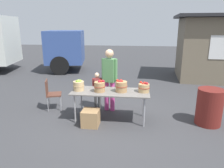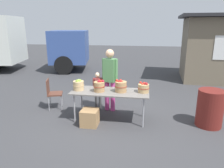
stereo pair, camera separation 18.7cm
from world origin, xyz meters
name	(u,v)px [view 2 (the right image)]	position (x,y,z in m)	size (l,w,h in m)	color
ground_plane	(110,119)	(0.00, 0.00, 0.00)	(40.00, 40.00, 0.00)	#38383A
market_table	(110,93)	(0.00, 0.00, 0.71)	(1.90, 0.76, 0.75)	slate
apple_basket_green_0	(79,85)	(-0.79, -0.02, 0.88)	(0.28, 0.28, 0.28)	tan
apple_basket_red_0	(99,86)	(-0.25, -0.06, 0.89)	(0.28, 0.28, 0.29)	#A87F51
apple_basket_red_1	(121,86)	(0.26, 0.00, 0.89)	(0.30, 0.30, 0.31)	#A87F51
apple_basket_red_2	(144,88)	(0.81, 0.04, 0.87)	(0.28, 0.28, 0.26)	tan
vendor_adult	(110,75)	(-0.11, 0.60, 1.01)	(0.44, 0.30, 1.71)	#CC3F8C
child_customer	(98,88)	(-0.46, 0.64, 0.63)	(0.26, 0.21, 1.06)	#3F3F3F
food_kiosk	(221,48)	(3.95, 4.78, 1.38)	(3.68, 3.12, 2.74)	#726651
folding_chair	(52,91)	(-1.74, 0.46, 0.51)	(0.51, 0.51, 0.86)	brown
trash_barrel	(210,108)	(2.37, 0.04, 0.44)	(0.60, 0.60, 0.88)	maroon
produce_crate	(90,118)	(-0.42, -0.40, 0.20)	(0.39, 0.39, 0.39)	#A87F51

